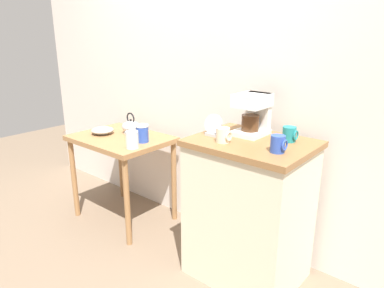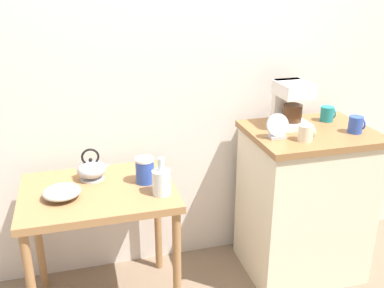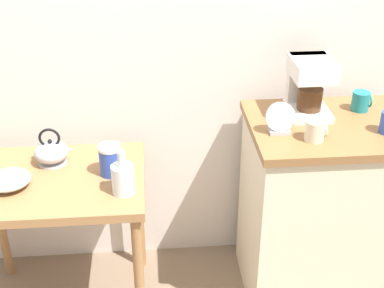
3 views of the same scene
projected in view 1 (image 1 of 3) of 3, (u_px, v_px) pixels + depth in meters
name	position (u px, v px, depth m)	size (l,w,h in m)	color
ground_plane	(169.00, 243.00, 2.73)	(8.00, 8.00, 0.00)	#7A6651
back_wall	(220.00, 55.00, 2.60)	(4.40, 0.10, 2.80)	silver
wooden_table	(122.00, 148.00, 2.94)	(0.79, 0.59, 0.74)	#9E7044
kitchen_counter	(248.00, 210.00, 2.26)	(0.71, 0.57, 0.94)	beige
bowl_stoneware	(102.00, 130.00, 2.97)	(0.19, 0.19, 0.06)	#9E998C
teakettle	(131.00, 127.00, 3.00)	(0.19, 0.15, 0.18)	#B2B5BA
glass_carafe_vase	(132.00, 139.00, 2.59)	(0.09, 0.09, 0.20)	silver
canister_enamel	(142.00, 133.00, 2.74)	(0.10, 0.10, 0.14)	#2D4CAD
coffee_maker	(253.00, 112.00, 2.21)	(0.18, 0.22, 0.26)	white
mug_small_cream	(223.00, 135.00, 2.07)	(0.09, 0.08, 0.09)	beige
mug_blue	(278.00, 144.00, 1.89)	(0.09, 0.08, 0.09)	#2D4CAD
mug_dark_teal	(290.00, 134.00, 2.09)	(0.09, 0.08, 0.09)	teal
table_clock	(213.00, 126.00, 2.20)	(0.13, 0.06, 0.14)	#B2B5BA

